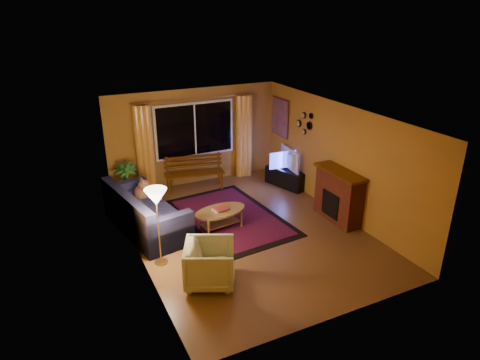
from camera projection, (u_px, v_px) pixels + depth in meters
name	position (u px, v px, depth m)	size (l,w,h in m)	color
floor	(246.00, 231.00, 9.03)	(4.50, 6.00, 0.02)	brown
ceiling	(247.00, 114.00, 8.06)	(4.50, 6.00, 0.02)	white
wall_back	(194.00, 137.00, 11.05)	(4.50, 0.02, 2.50)	#B67F2D
wall_left	(134.00, 197.00, 7.64)	(0.02, 6.00, 2.50)	#B67F2D
wall_right	(338.00, 159.00, 9.45)	(0.02, 6.00, 2.50)	#B67F2D
window	(195.00, 130.00, 10.92)	(2.00, 0.02, 1.30)	black
curtain_rod	(194.00, 99.00, 10.58)	(0.03, 0.03, 3.20)	#BF8C3F
curtain_left	(145.00, 150.00, 10.45)	(0.36, 0.36, 2.24)	#F4A538
curtain_right	(243.00, 136.00, 11.53)	(0.36, 0.36, 2.24)	#F4A538
bench	(195.00, 181.00, 10.95)	(1.49, 0.44, 0.45)	#4F2807
potted_plant	(126.00, 183.00, 10.14)	(0.56, 0.56, 1.00)	#235B1E
sofa	(146.00, 210.00, 8.90)	(0.98, 2.30, 0.93)	#1D2047
dog	(141.00, 191.00, 9.27)	(0.29, 0.40, 0.44)	#905D44
armchair	(210.00, 262.00, 7.20)	(0.81, 0.76, 0.84)	beige
floor_lamp	(158.00, 227.00, 7.63)	(0.25, 0.25, 1.49)	#BF8C3F
rug	(230.00, 217.00, 9.58)	(1.95, 3.08, 0.02)	maroon
coffee_table	(220.00, 219.00, 9.06)	(1.17, 1.17, 0.42)	#A07D48
tv_console	(286.00, 178.00, 11.15)	(0.38, 1.13, 0.47)	black
television	(287.00, 159.00, 10.95)	(0.95, 0.12, 0.55)	black
fireplace	(339.00, 197.00, 9.31)	(0.40, 1.20, 1.10)	maroon
mirror_cluster	(304.00, 122.00, 10.31)	(0.06, 0.60, 0.56)	black
painting	(280.00, 117.00, 11.32)	(0.04, 0.76, 0.96)	#D15521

